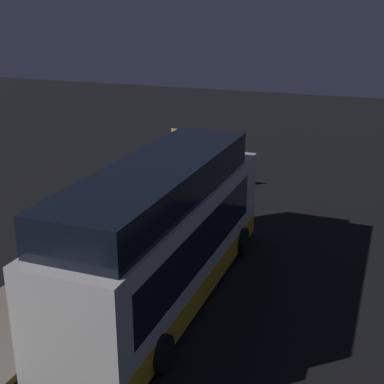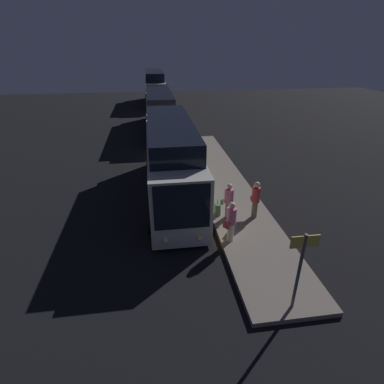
% 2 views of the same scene
% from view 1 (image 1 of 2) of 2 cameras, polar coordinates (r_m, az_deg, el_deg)
% --- Properties ---
extents(ground, '(80.00, 80.00, 0.00)m').
position_cam_1_polar(ground, '(15.18, -4.24, -12.47)').
color(ground, black).
extents(platform, '(20.00, 2.93, 0.19)m').
position_cam_1_polar(platform, '(16.52, -14.07, -9.85)').
color(platform, slate).
rests_on(platform, ground).
extents(bus_lead, '(10.34, 2.78, 4.09)m').
position_cam_1_polar(bus_lead, '(14.96, -2.94, -5.03)').
color(bus_lead, silver).
rests_on(bus_lead, ground).
extents(passenger_boarding, '(0.53, 0.67, 1.77)m').
position_cam_1_polar(passenger_boarding, '(18.79, -5.74, -2.19)').
color(passenger_boarding, gray).
rests_on(passenger_boarding, platform).
extents(passenger_waiting, '(0.61, 0.66, 1.81)m').
position_cam_1_polar(passenger_waiting, '(20.18, -2.50, -0.48)').
color(passenger_waiting, silver).
rests_on(passenger_waiting, platform).
extents(passenger_with_bags, '(0.56, 0.39, 1.84)m').
position_cam_1_polar(passenger_with_bags, '(19.44, -8.90, -1.40)').
color(passenger_with_bags, '#6B604C').
rests_on(passenger_with_bags, platform).
extents(suitcase, '(0.37, 0.24, 0.81)m').
position_cam_1_polar(suitcase, '(18.57, -4.98, -4.64)').
color(suitcase, '#598C59').
rests_on(suitcase, platform).
extents(sign_post, '(0.10, 0.85, 2.75)m').
position_cam_1_polar(sign_post, '(23.66, -1.23, 4.45)').
color(sign_post, '#4C4C51').
rests_on(sign_post, platform).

